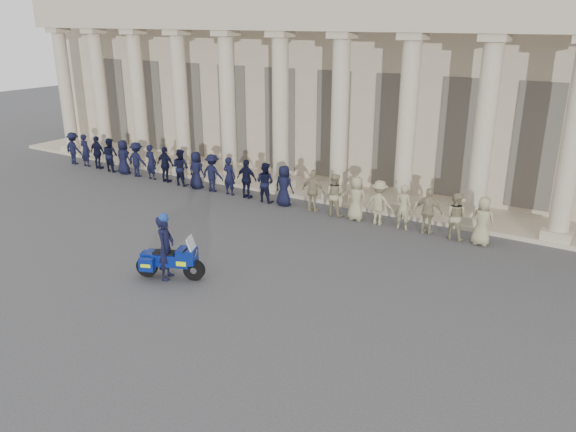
{
  "coord_description": "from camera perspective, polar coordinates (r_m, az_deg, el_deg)",
  "views": [
    {
      "loc": [
        8.09,
        -10.51,
        6.72
      ],
      "look_at": [
        0.37,
        1.76,
        1.6
      ],
      "focal_mm": 35.0,
      "sensor_mm": 36.0,
      "label": 1
    }
  ],
  "objects": [
    {
      "name": "building",
      "position": [
        26.61,
        14.8,
        14.1
      ],
      "size": [
        40.0,
        12.5,
        9.0
      ],
      "color": "tan",
      "rests_on": "ground"
    },
    {
      "name": "officer_rank",
      "position": [
        22.52,
        -5.84,
        4.04
      ],
      "size": [
        20.3,
        0.59,
        1.56
      ],
      "color": "black",
      "rests_on": "ground"
    },
    {
      "name": "ground",
      "position": [
        14.87,
        -4.88,
        -7.5
      ],
      "size": [
        90.0,
        90.0,
        0.0
      ],
      "primitive_type": "plane",
      "color": "#3F3F42",
      "rests_on": "ground"
    },
    {
      "name": "motorcycle",
      "position": [
        15.56,
        -11.85,
        -4.39
      ],
      "size": [
        1.84,
        1.14,
        1.25
      ],
      "rotation": [
        0.0,
        0.0,
        0.39
      ],
      "color": "black",
      "rests_on": "ground"
    },
    {
      "name": "rider",
      "position": [
        15.44,
        -12.33,
        -3.03
      ],
      "size": [
        0.65,
        0.77,
        1.88
      ],
      "rotation": [
        0.0,
        0.0,
        1.96
      ],
      "color": "black",
      "rests_on": "ground"
    }
  ]
}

